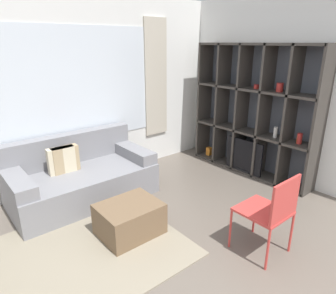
% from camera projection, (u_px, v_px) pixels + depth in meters
% --- Properties ---
extents(wall_back, '(6.54, 0.11, 2.70)m').
position_uv_depth(wall_back, '(58.00, 94.00, 4.07)').
color(wall_back, white).
rests_on(wall_back, ground_plane).
extents(wall_right, '(0.07, 4.50, 2.70)m').
position_uv_depth(wall_right, '(278.00, 90.00, 4.48)').
color(wall_right, white).
rests_on(wall_right, ground_plane).
extents(area_rug, '(2.68, 1.67, 0.01)m').
position_uv_depth(area_rug, '(47.00, 268.00, 2.83)').
color(area_rug, gray).
rests_on(area_rug, ground_plane).
extents(shelving_unit, '(0.35, 2.10, 2.02)m').
position_uv_depth(shelving_unit, '(254.00, 113.00, 4.69)').
color(shelving_unit, '#515660').
rests_on(shelving_unit, ground_plane).
extents(couch_main, '(1.84, 0.96, 0.83)m').
position_uv_depth(couch_main, '(81.00, 177.00, 4.05)').
color(couch_main, gray).
rests_on(couch_main, ground_plane).
extents(ottoman, '(0.65, 0.53, 0.37)m').
position_uv_depth(ottoman, '(130.00, 219.00, 3.30)').
color(ottoman, brown).
rests_on(ottoman, ground_plane).
extents(folding_chair, '(0.44, 0.46, 0.86)m').
position_uv_depth(folding_chair, '(272.00, 209.00, 2.87)').
color(folding_chair, '#CC3D38').
rests_on(folding_chair, ground_plane).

